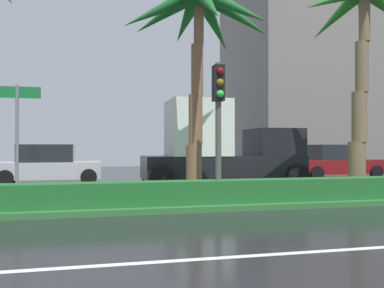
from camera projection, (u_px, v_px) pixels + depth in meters
The scene contains 12 objects.
ground_plane at pixel (90, 202), 12.45m from camera, with size 90.00×42.00×0.10m, color black.
near_lane_divider_stripe at pixel (86, 267), 5.64m from camera, with size 81.00×0.14×0.01m, color white.
median_strip at pixel (90, 203), 11.48m from camera, with size 85.50×4.00×0.15m, color #2D6B33.
median_hedge at pixel (89, 195), 10.12m from camera, with size 76.50×0.70×0.60m.
palm_tree_centre at pixel (197, 21), 12.51m from camera, with size 4.76×4.75×6.63m.
palm_tree_centre_right at pixel (364, 24), 13.39m from camera, with size 4.33×4.05×7.07m.
traffic_signal_median_right at pixel (219, 106), 11.04m from camera, with size 0.28×0.43×3.73m.
street_name_sign at pixel (17, 129), 10.14m from camera, with size 1.10×0.08×3.00m.
car_in_traffic_second at pixel (49, 165), 18.00m from camera, with size 4.30×2.02×1.72m.
box_truck_lead at pixel (221, 149), 16.66m from camera, with size 6.40×2.64×3.46m.
car_in_traffic_third at pixel (336, 162), 21.27m from camera, with size 4.30×2.02×1.72m.
building_far_right at pixel (330, 77), 37.47m from camera, with size 17.14×11.79×15.89m.
Camera 1 is at (0.11, -3.83, 1.65)m, focal length 38.73 mm.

